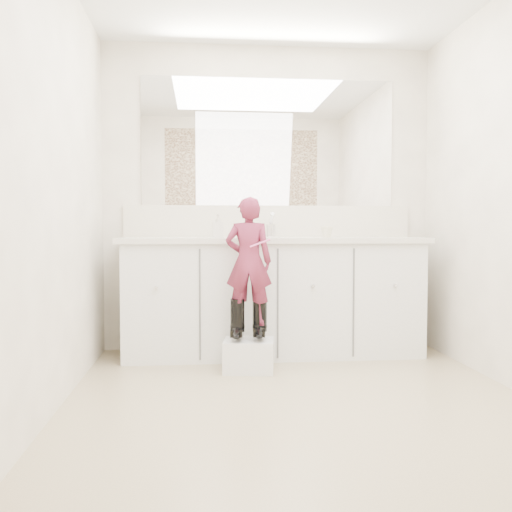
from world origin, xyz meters
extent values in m
plane|color=#928260|center=(0.00, 0.00, 0.00)|extent=(3.00, 3.00, 0.00)
plane|color=#C0B4A3|center=(0.00, 1.50, 1.20)|extent=(2.60, 0.00, 2.60)
plane|color=#C0B4A3|center=(0.00, -1.50, 1.20)|extent=(2.60, 0.00, 2.60)
plane|color=#C0B4A3|center=(-1.30, 0.00, 1.20)|extent=(0.00, 3.00, 3.00)
cube|color=silver|center=(0.00, 1.23, 0.42)|extent=(2.20, 0.55, 0.85)
cube|color=beige|center=(0.00, 1.21, 0.87)|extent=(2.28, 0.58, 0.04)
cube|color=beige|center=(0.00, 1.49, 1.02)|extent=(2.28, 0.03, 0.25)
cube|color=white|center=(0.00, 1.49, 1.64)|extent=(2.00, 0.02, 1.00)
cylinder|color=silver|center=(0.00, 1.38, 0.94)|extent=(0.08, 0.08, 0.10)
imported|color=beige|center=(0.40, 1.19, 0.93)|extent=(0.10, 0.10, 0.08)
imported|color=beige|center=(-0.42, 1.15, 0.98)|extent=(0.08, 0.08, 0.17)
cube|color=silver|center=(-0.22, 0.74, 0.11)|extent=(0.37, 0.32, 0.21)
imported|color=#B03659|center=(-0.22, 0.75, 0.74)|extent=(0.34, 0.25, 0.86)
cylinder|color=pink|center=(-0.15, 0.68, 0.86)|extent=(0.14, 0.03, 0.06)
camera|label=1|loc=(-0.54, -3.04, 0.96)|focal=40.00mm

